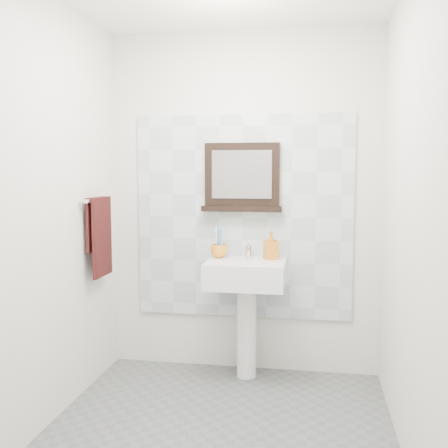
# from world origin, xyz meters

# --- Properties ---
(floor) EXTENTS (2.00, 2.20, 0.01)m
(floor) POSITION_xyz_m (0.00, 0.00, 0.00)
(floor) COLOR #585B5E
(floor) RESTS_ON ground
(back_wall) EXTENTS (2.00, 0.01, 2.50)m
(back_wall) POSITION_xyz_m (0.00, 1.10, 1.25)
(back_wall) COLOR silver
(back_wall) RESTS_ON ground
(front_wall) EXTENTS (2.00, 0.01, 2.50)m
(front_wall) POSITION_xyz_m (0.00, -1.10, 1.25)
(front_wall) COLOR silver
(front_wall) RESTS_ON ground
(left_wall) EXTENTS (0.01, 2.20, 2.50)m
(left_wall) POSITION_xyz_m (-1.00, 0.00, 1.25)
(left_wall) COLOR silver
(left_wall) RESTS_ON ground
(right_wall) EXTENTS (0.01, 2.20, 2.50)m
(right_wall) POSITION_xyz_m (1.00, 0.00, 1.25)
(right_wall) COLOR silver
(right_wall) RESTS_ON ground
(splashback) EXTENTS (1.60, 0.02, 1.50)m
(splashback) POSITION_xyz_m (0.00, 1.09, 1.15)
(splashback) COLOR silver
(splashback) RESTS_ON back_wall
(pedestal_sink) EXTENTS (0.55, 0.44, 0.96)m
(pedestal_sink) POSITION_xyz_m (0.05, 0.87, 0.68)
(pedestal_sink) COLOR white
(pedestal_sink) RESTS_ON ground
(toothbrush_cup) EXTENTS (0.15, 0.15, 0.10)m
(toothbrush_cup) POSITION_xyz_m (-0.16, 0.98, 0.91)
(toothbrush_cup) COLOR orange
(toothbrush_cup) RESTS_ON pedestal_sink
(toothbrushes) EXTENTS (0.05, 0.04, 0.21)m
(toothbrushes) POSITION_xyz_m (-0.16, 0.98, 0.98)
(toothbrushes) COLOR white
(toothbrushes) RESTS_ON toothbrush_cup
(soap_dispenser) EXTENTS (0.12, 0.12, 0.20)m
(soap_dispenser) POSITION_xyz_m (0.22, 0.97, 0.96)
(soap_dispenser) COLOR #CB5517
(soap_dispenser) RESTS_ON pedestal_sink
(framed_mirror) EXTENTS (0.59, 0.11, 0.50)m
(framed_mirror) POSITION_xyz_m (-0.00, 1.06, 1.43)
(framed_mirror) COLOR black
(framed_mirror) RESTS_ON back_wall
(towel_bar) EXTENTS (0.07, 0.40, 0.03)m
(towel_bar) POSITION_xyz_m (-0.95, 0.66, 1.29)
(towel_bar) COLOR silver
(towel_bar) RESTS_ON left_wall
(hand_towel) EXTENTS (0.06, 0.30, 0.55)m
(hand_towel) POSITION_xyz_m (-0.94, 0.66, 1.08)
(hand_towel) COLOR black
(hand_towel) RESTS_ON towel_bar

